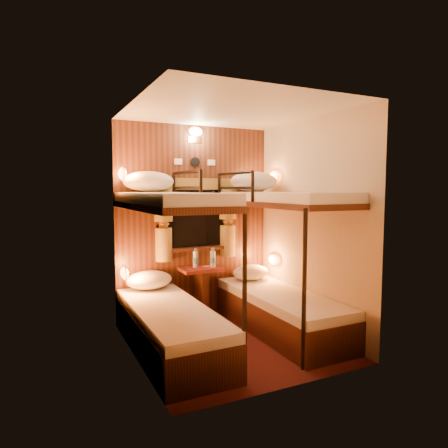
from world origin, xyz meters
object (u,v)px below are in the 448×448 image
bunk_right (280,283)px  bunk_left (170,296)px  table (201,286)px  bottle_right (213,259)px  bottle_left (196,260)px

bunk_right → bunk_left: bearing=180.0°
table → bottle_right: 0.37m
bottle_left → bottle_right: size_ratio=1.00×
bunk_right → bottle_left: 1.08m
bunk_right → table: size_ratio=2.90×
bunk_left → bunk_right: size_ratio=1.00×
table → bottle_right: bearing=-22.5°
bunk_left → table: bearing=50.3°
bunk_left → bottle_right: 1.09m
bunk_right → table: bunk_right is taller
bunk_left → bunk_right: same height
bunk_left → bottle_left: size_ratio=7.89×
bunk_left → bottle_right: size_ratio=7.86×
bottle_left → bottle_right: 0.21m
table → bottle_right: bottle_right is taller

